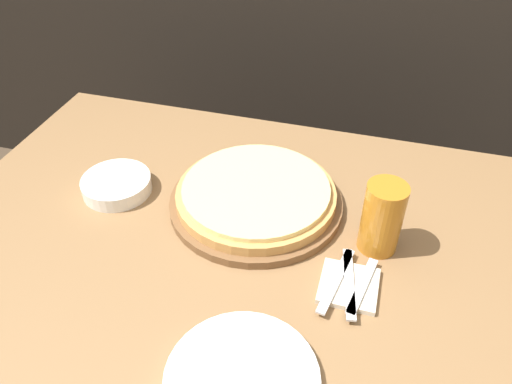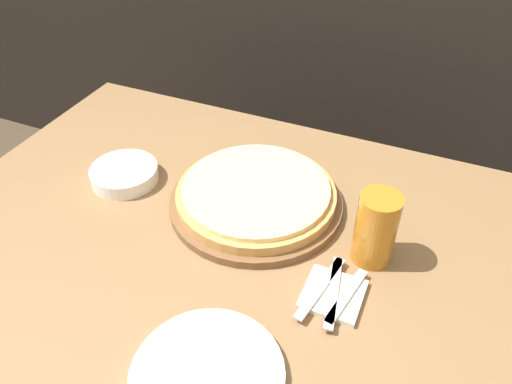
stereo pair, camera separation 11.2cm
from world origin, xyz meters
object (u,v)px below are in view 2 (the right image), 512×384
pizza_on_board (256,197)px  spoon (346,296)px  side_bowl (124,174)px  beer_glass (376,226)px  dinner_knife (333,292)px  dinner_plate (207,375)px  fork (321,287)px

pizza_on_board → spoon: bearing=-35.0°
pizza_on_board → side_bowl: (-0.33, -0.04, -0.01)m
side_bowl → spoon: 0.61m
beer_glass → dinner_knife: 0.15m
dinner_plate → side_bowl: side_bowl is taller
beer_glass → spoon: bearing=-96.8°
pizza_on_board → dinner_plate: size_ratio=1.55×
beer_glass → fork: (-0.07, -0.13, -0.07)m
dinner_plate → pizza_on_board: bearing=102.9°
dinner_plate → spoon: 0.29m
beer_glass → dinner_plate: size_ratio=0.62×
dinner_plate → spoon: size_ratio=1.70×
side_bowl → spoon: bearing=-13.7°
dinner_knife → spoon: bearing=-0.0°
dinner_plate → side_bowl: 0.58m
dinner_plate → fork: 0.27m
pizza_on_board → dinner_knife: size_ratio=2.25×
fork → beer_glass: bearing=63.2°
pizza_on_board → beer_glass: size_ratio=2.49×
pizza_on_board → dinner_plate: 0.44m
side_bowl → fork: bearing=-14.9°
spoon → side_bowl: bearing=166.3°
beer_glass → spoon: (-0.02, -0.13, -0.07)m
dinner_plate → dinner_knife: (0.14, 0.24, 0.01)m
pizza_on_board → fork: 0.28m
beer_glass → spoon: size_ratio=1.06×
fork → dinner_knife: same height
dinner_knife → spoon: 0.03m
dinner_knife → spoon: same height
dinner_knife → dinner_plate: bearing=-119.9°
side_bowl → spoon: size_ratio=1.09×
spoon → dinner_plate: bearing=-124.1°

